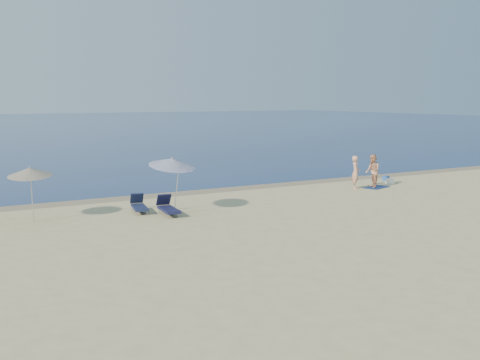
# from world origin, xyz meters

# --- Properties ---
(sea) EXTENTS (240.00, 160.00, 0.01)m
(sea) POSITION_xyz_m (0.00, 100.00, 0.00)
(sea) COLOR #0D204F
(sea) RESTS_ON ground
(wet_sand_strip) EXTENTS (240.00, 1.60, 0.00)m
(wet_sand_strip) POSITION_xyz_m (0.00, 19.40, 0.00)
(wet_sand_strip) COLOR #847254
(wet_sand_strip) RESTS_ON ground
(person_left) EXTENTS (0.76, 0.79, 1.83)m
(person_left) POSITION_xyz_m (3.46, 16.05, 0.91)
(person_left) COLOR tan
(person_left) RESTS_ON ground
(person_right) EXTENTS (1.04, 1.13, 1.88)m
(person_right) POSITION_xyz_m (4.49, 15.81, 0.94)
(person_right) COLOR tan
(person_right) RESTS_ON ground
(beach_towel) EXTENTS (1.80, 1.35, 0.03)m
(beach_towel) POSITION_xyz_m (4.77, 15.75, 0.01)
(beach_towel) COLOR #0F1F4B
(beach_towel) RESTS_ON ground
(white_bag) EXTENTS (0.46, 0.42, 0.33)m
(white_bag) POSITION_xyz_m (6.38, 16.39, 0.16)
(white_bag) COLOR white
(white_bag) RESTS_ON ground
(blue_cooler) EXTENTS (0.47, 0.40, 0.28)m
(blue_cooler) POSITION_xyz_m (7.23, 17.61, 0.14)
(blue_cooler) COLOR #1F4BA8
(blue_cooler) RESTS_ON ground
(umbrella_near) EXTENTS (2.35, 2.37, 2.64)m
(umbrella_near) POSITION_xyz_m (-8.18, 14.48, 2.24)
(umbrella_near) COLOR silver
(umbrella_near) RESTS_ON ground
(umbrella_far) EXTENTS (2.31, 2.32, 2.36)m
(umbrella_far) POSITION_xyz_m (-13.83, 15.78, 2.04)
(umbrella_far) COLOR silver
(umbrella_far) RESTS_ON ground
(lounger_left) EXTENTS (0.92, 1.83, 0.77)m
(lounger_left) POSITION_xyz_m (-9.32, 15.57, 0.28)
(lounger_left) COLOR #161E3D
(lounger_left) RESTS_ON ground
(lounger_right) EXTENTS (0.84, 1.92, 0.82)m
(lounger_right) POSITION_xyz_m (-8.45, 14.38, 0.30)
(lounger_right) COLOR #151739
(lounger_right) RESTS_ON ground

